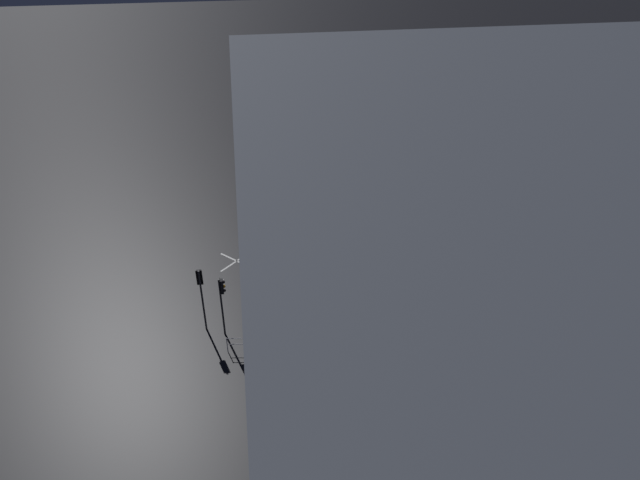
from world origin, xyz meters
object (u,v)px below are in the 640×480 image
street_lamp_far (459,291)px  street_tree_far (529,306)px  traffic_light_nw_cross (222,296)px  street_lamp_west (259,131)px  traffic_light_se_cross (389,167)px  traffic_light_sw_main (464,266)px  street_tree_near (427,141)px  traffic_light_se_main (392,164)px  traffic_light_nw_main (201,288)px  traffic_light_median_south (401,223)px  street_lamp_east (535,289)px

street_lamp_far → street_tree_far: (2.20, -5.18, -3.27)m
traffic_light_nw_cross → street_lamp_west: street_lamp_west is taller
street_lamp_west → street_tree_far: (-21.31, -13.25, -2.38)m
traffic_light_se_cross → traffic_light_sw_main: traffic_light_sw_main is taller
traffic_light_nw_cross → street_tree_near: 25.47m
traffic_light_se_main → street_tree_far: (-19.11, -2.67, 0.24)m
traffic_light_sw_main → traffic_light_nw_main: bearing=89.0°
traffic_light_sw_main → street_lamp_west: street_lamp_west is taller
street_lamp_far → traffic_light_median_south: bearing=-4.8°
traffic_light_se_cross → street_tree_near: 5.38m
street_tree_far → traffic_light_sw_main: bearing=26.5°
street_lamp_west → street_lamp_far: 24.87m
traffic_light_nw_cross → traffic_light_nw_main: bearing=149.3°
street_lamp_far → traffic_light_nw_cross: bearing=62.1°
traffic_light_se_main → street_lamp_east: size_ratio=0.50×
traffic_light_se_main → street_tree_far: 19.30m
street_lamp_east → street_tree_near: (24.38, -2.58, -2.74)m
traffic_light_sw_main → traffic_light_se_cross: bearing=3.6°
traffic_light_sw_main → street_lamp_west: size_ratio=0.59×
traffic_light_sw_main → street_tree_near: 18.21m
street_lamp_west → street_tree_near: 14.61m
traffic_light_se_cross → traffic_light_median_south: bearing=82.3°
traffic_light_median_south → street_lamp_far: size_ratio=0.35×
traffic_light_se_cross → street_lamp_west: (2.50, 10.24, 2.73)m
street_tree_near → street_tree_far: (-22.11, 1.19, -0.29)m
traffic_light_nw_cross → street_lamp_east: size_ratio=0.48×
traffic_light_median_south → traffic_light_nw_main: size_ratio=0.76×
traffic_light_nw_main → street_tree_near: 25.82m
traffic_light_nw_main → street_tree_far: 18.25m
traffic_light_nw_cross → traffic_light_nw_main: (0.71, 1.19, 0.18)m
traffic_light_nw_cross → street_lamp_far: street_lamp_far is taller
traffic_light_nw_main → traffic_light_median_south: bearing=-64.8°
traffic_light_median_south → street_lamp_far: street_lamp_far is taller
traffic_light_nw_cross → street_lamp_east: bearing=-21.9°
traffic_light_nw_cross → street_tree_near: bearing=46.0°
traffic_light_se_main → traffic_light_sw_main: bearing=2.2°
traffic_light_se_main → traffic_light_sw_main: 14.91m
traffic_light_nw_main → street_lamp_far: 14.60m
traffic_light_nw_main → street_tree_far: size_ratio=0.93×
traffic_light_se_main → traffic_light_se_cross: size_ratio=1.04×
traffic_light_sw_main → street_tree_near: bearing=-10.4°
street_lamp_west → street_lamp_far: street_lamp_far is taller
traffic_light_se_main → traffic_light_sw_main: (-14.90, -0.57, 0.17)m
traffic_light_se_cross → traffic_light_se_main: bearing=-137.9°
traffic_light_se_cross → traffic_light_nw_main: traffic_light_nw_main is taller
traffic_light_nw_main → street_lamp_east: 17.93m
street_tree_far → traffic_light_median_south: bearing=20.6°
street_lamp_east → street_tree_near: size_ratio=1.68×
traffic_light_median_south → street_tree_near: 12.47m
traffic_light_nw_main → street_lamp_west: street_lamp_west is taller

